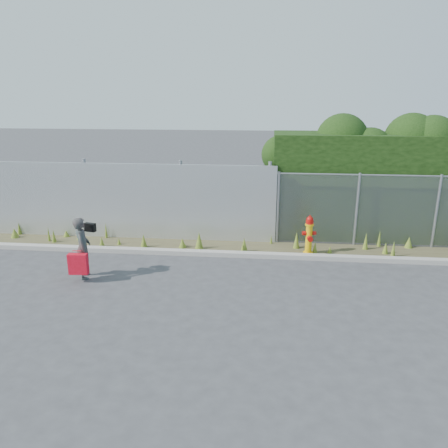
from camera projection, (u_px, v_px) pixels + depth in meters
The scene contains 10 objects.
ground at pixel (231, 286), 9.71m from camera, with size 80.00×80.00×0.00m, color #3C3C3E.
curb at pixel (237, 254), 11.40m from camera, with size 16.00×0.22×0.12m, color #9E978F.
weed_strip at pixel (276, 245), 11.85m from camera, with size 16.00×1.30×0.54m.
corrugated_fence at pixel (128, 201), 12.56m from camera, with size 8.50×0.21×2.30m.
chainlink_fence at pixel (396, 211), 11.85m from camera, with size 6.50×0.07×2.05m.
hedge at pixel (402, 172), 12.49m from camera, with size 7.66×1.93×3.58m.
fire_hydrant at pixel (309, 236), 11.44m from camera, with size 0.36×0.32×1.07m.
woman at pixel (83, 248), 9.94m from camera, with size 0.53×0.34×1.44m, color #0D5751.
red_tote_bag at pixel (78, 264), 9.74m from camera, with size 0.43×0.16×0.56m.
black_shoulder_bag at pixel (90, 227), 10.03m from camera, with size 0.26×0.11×0.20m.
Camera 1 is at (0.73, -8.85, 4.15)m, focal length 35.00 mm.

